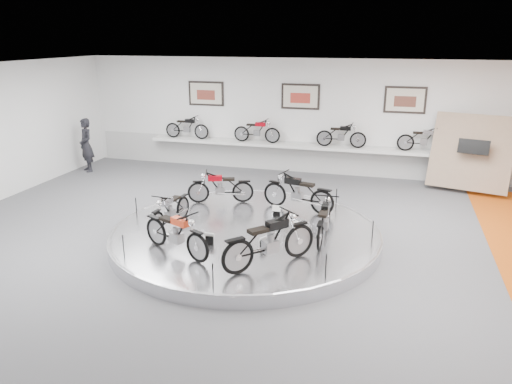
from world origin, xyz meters
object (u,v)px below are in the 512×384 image
(bike_b, at_px, (298,192))
(bike_a, at_px, (324,220))
(bike_f, at_px, (270,240))
(display_platform, at_px, (246,235))
(bike_d, at_px, (170,210))
(visitor, at_px, (86,145))
(bike_e, at_px, (176,232))
(bike_c, at_px, (221,187))
(shelf, at_px, (298,146))

(bike_b, bearing_deg, bike_a, 132.12)
(bike_f, bearing_deg, display_platform, 72.84)
(bike_a, bearing_deg, display_platform, 87.31)
(bike_b, bearing_deg, bike_d, 50.38)
(display_platform, bearing_deg, bike_f, -59.29)
(display_platform, xyz_separation_m, visitor, (-7.40, 4.69, 0.81))
(display_platform, relative_size, bike_d, 4.27)
(bike_a, bearing_deg, bike_d, 93.30)
(bike_d, bearing_deg, bike_f, 69.25)
(bike_d, distance_m, bike_e, 1.60)
(bike_b, distance_m, bike_c, 2.18)
(bike_a, relative_size, bike_e, 0.95)
(bike_e, relative_size, bike_f, 0.89)
(bike_b, relative_size, visitor, 0.89)
(bike_f, bearing_deg, bike_b, 43.59)
(visitor, bearing_deg, bike_e, -8.42)
(bike_a, height_order, bike_b, bike_b)
(shelf, xyz_separation_m, bike_a, (1.88, -6.48, -0.24))
(display_platform, bearing_deg, shelf, 90.00)
(shelf, distance_m, bike_e, 8.17)
(bike_a, relative_size, bike_d, 1.05)
(bike_c, bearing_deg, bike_b, 160.16)
(shelf, xyz_separation_m, bike_d, (-1.79, -6.71, -0.26))
(bike_b, distance_m, bike_e, 3.92)
(bike_e, height_order, visitor, visitor)
(bike_b, bearing_deg, bike_f, 105.52)
(bike_a, distance_m, visitor, 10.43)
(visitor, bearing_deg, bike_f, -0.65)
(bike_a, distance_m, bike_d, 3.68)
(bike_d, bearing_deg, bike_a, 99.52)
(display_platform, distance_m, bike_e, 2.08)
(bike_d, height_order, bike_f, bike_f)
(bike_b, distance_m, bike_f, 3.41)
(bike_c, xyz_separation_m, visitor, (-6.16, 2.94, 0.21))
(shelf, bearing_deg, bike_f, -82.83)
(bike_f, distance_m, visitor, 10.58)
(bike_f, height_order, visitor, visitor)
(visitor, bearing_deg, bike_c, 11.08)
(bike_e, bearing_deg, shelf, 107.81)
(bike_e, xyz_separation_m, bike_f, (2.04, -0.02, 0.06))
(bike_c, height_order, visitor, visitor)
(bike_c, bearing_deg, bike_d, 56.59)
(bike_d, xyz_separation_m, bike_e, (0.78, -1.39, 0.05))
(display_platform, distance_m, bike_c, 2.23)
(bike_d, distance_m, bike_f, 3.15)
(bike_b, xyz_separation_m, bike_c, (-2.18, 0.05, -0.05))
(bike_c, bearing_deg, shelf, -123.37)
(bike_b, distance_m, visitor, 8.86)
(bike_d, relative_size, bike_e, 0.91)
(display_platform, relative_size, bike_e, 3.87)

